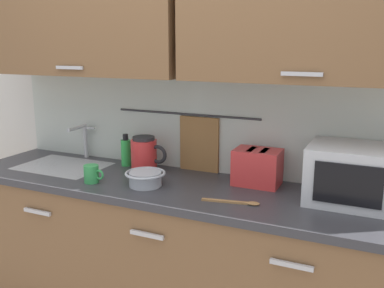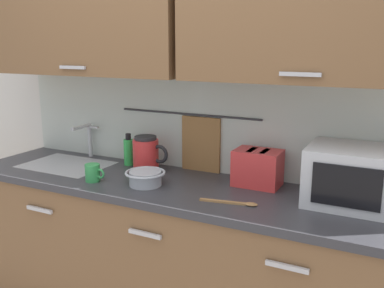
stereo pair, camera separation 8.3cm
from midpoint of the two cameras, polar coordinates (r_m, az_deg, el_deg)
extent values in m
cube|color=brown|center=(2.47, -1.06, -15.73)|extent=(2.50, 0.60, 0.86)
cube|color=#B7B7BC|center=(2.50, -18.84, -8.31)|extent=(0.18, 0.02, 0.02)
cube|color=#B7B7BC|center=(2.09, -5.18, -11.91)|extent=(0.18, 0.02, 0.02)
cube|color=#B7B7BC|center=(1.86, 13.89, -15.69)|extent=(0.18, 0.02, 0.02)
cube|color=#333338|center=(2.29, -1.10, -5.81)|extent=(2.53, 0.63, 0.04)
cube|color=#9EA0A5|center=(2.75, -15.57, -3.57)|extent=(0.52, 0.38, 0.09)
cube|color=silver|center=(2.49, 2.43, 4.51)|extent=(3.70, 0.06, 2.50)
cube|color=beige|center=(2.47, 2.06, 2.67)|extent=(2.50, 0.01, 0.55)
cube|color=brown|center=(2.63, -12.57, 16.69)|extent=(1.23, 0.33, 0.70)
cube|color=#B7B7BC|center=(2.50, -14.79, 9.89)|extent=(0.18, 0.01, 0.02)
cube|color=brown|center=(2.09, 17.03, 17.45)|extent=(1.23, 0.33, 0.70)
cube|color=#B7B7BC|center=(1.91, 15.48, 8.98)|extent=(0.18, 0.01, 0.02)
cylinder|color=#333338|center=(2.48, 0.42, 4.02)|extent=(0.90, 0.01, 0.01)
cube|color=olive|center=(2.48, 2.16, -0.26)|extent=(0.24, 0.02, 0.34)
cylinder|color=#B2B5BA|center=(2.88, -12.70, 0.52)|extent=(0.03, 0.03, 0.22)
cylinder|color=#B2B5BA|center=(2.80, -13.84, 2.20)|extent=(0.02, 0.16, 0.02)
cube|color=#B2B5BA|center=(2.84, -12.17, 2.22)|extent=(0.07, 0.02, 0.01)
cube|color=silver|center=(2.11, 22.53, -4.09)|extent=(0.46, 0.34, 0.27)
cube|color=black|center=(1.95, 21.07, -5.37)|extent=(0.29, 0.01, 0.18)
cylinder|color=black|center=(2.52, -5.22, -3.39)|extent=(0.16, 0.16, 0.02)
cylinder|color=red|center=(2.49, -5.26, -1.31)|extent=(0.15, 0.15, 0.17)
cylinder|color=#262628|center=(2.47, -5.31, 0.82)|extent=(0.13, 0.13, 0.02)
torus|color=black|center=(2.45, -3.42, -1.37)|extent=(0.11, 0.02, 0.11)
cylinder|color=green|center=(2.64, -7.58, -1.09)|extent=(0.06, 0.06, 0.16)
cylinder|color=black|center=(2.62, -7.65, 0.99)|extent=(0.03, 0.03, 0.04)
cylinder|color=green|center=(2.36, -12.19, -3.78)|extent=(0.08, 0.08, 0.09)
torus|color=green|center=(2.33, -11.20, -3.92)|extent=(0.06, 0.01, 0.06)
cylinder|color=#A5ADB7|center=(2.26, -5.21, -4.61)|extent=(0.17, 0.17, 0.07)
torus|color=#A5ADB7|center=(2.25, -5.23, -3.85)|extent=(0.21, 0.21, 0.01)
cube|color=red|center=(2.26, 9.81, -3.17)|extent=(0.24, 0.17, 0.19)
cube|color=black|center=(2.25, 9.05, -0.89)|extent=(0.03, 0.12, 0.01)
cube|color=black|center=(2.23, 10.76, -1.08)|extent=(0.03, 0.12, 0.01)
cube|color=black|center=(2.29, 6.78, -2.11)|extent=(0.02, 0.02, 0.02)
cube|color=#9E7042|center=(2.02, 5.28, -7.71)|extent=(0.22, 0.06, 0.01)
ellipsoid|color=#9E7042|center=(2.00, 9.10, -7.98)|extent=(0.07, 0.05, 0.01)
camera|label=1|loc=(0.04, -88.93, 0.25)|focal=39.86mm
camera|label=2|loc=(0.04, 91.07, -0.25)|focal=39.86mm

